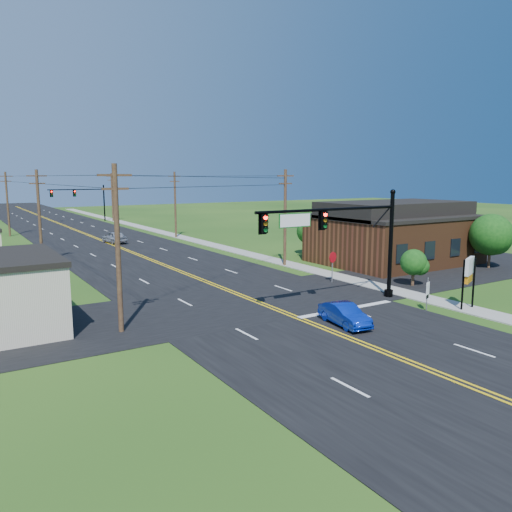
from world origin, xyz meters
TOP-DOWN VIEW (x-y plane):
  - ground at (0.00, 0.00)m, footprint 260.00×260.00m
  - road_main at (0.00, 50.00)m, footprint 16.00×220.00m
  - road_cross at (0.00, 12.00)m, footprint 70.00×10.00m
  - sidewalk at (10.50, 40.00)m, footprint 2.00×160.00m
  - signal_mast_main at (4.34, 8.00)m, footprint 11.30×0.60m
  - signal_mast_far at (4.44, 80.00)m, footprint 10.98×0.60m
  - brick_building at (20.00, 18.00)m, footprint 14.20×11.20m
  - utility_pole_left_a at (-9.50, 10.00)m, footprint 1.80×0.28m
  - utility_pole_left_b at (-9.50, 35.00)m, footprint 1.80×0.28m
  - utility_pole_left_c at (-9.50, 62.00)m, footprint 1.80×0.28m
  - utility_pole_right_a at (9.80, 22.00)m, footprint 1.80×0.28m
  - utility_pole_right_b at (9.80, 48.00)m, footprint 1.80×0.28m
  - utility_pole_right_c at (9.80, 78.00)m, footprint 1.80×0.28m
  - tree_right_front at (25.00, 11.00)m, footprint 3.80×3.80m
  - tree_right_back at (16.00, 26.00)m, footprint 3.00×3.00m
  - shrub_corner at (13.00, 9.50)m, footprint 2.00×2.00m
  - tree_left at (-14.00, 22.00)m, footprint 2.40×2.40m
  - blue_car at (1.54, 4.48)m, footprint 1.80×3.87m
  - distant_car at (0.83, 46.51)m, footprint 2.39×4.65m
  - route_sign at (8.07, 4.13)m, footprint 0.51×0.22m
  - stop_sign at (8.50, 13.65)m, footprint 0.88×0.22m
  - pylon_sign at (10.50, 3.00)m, footprint 1.57×0.87m

SIDE VIEW (x-z plane):
  - ground at x=0.00m, z-range 0.00..0.00m
  - road_main at x=0.00m, z-range 0.00..0.04m
  - road_cross at x=0.00m, z-range 0.00..0.04m
  - sidewalk at x=10.50m, z-range 0.00..0.08m
  - blue_car at x=1.54m, z-range 0.00..1.23m
  - distant_car at x=0.83m, z-range 0.00..1.52m
  - route_sign at x=8.07m, z-range 0.17..2.29m
  - stop_sign at x=8.50m, z-range 0.55..3.06m
  - shrub_corner at x=13.00m, z-range 0.42..3.28m
  - tree_left at x=-14.00m, z-range 0.48..3.85m
  - brick_building at x=20.00m, z-range 0.00..4.70m
  - pylon_sign at x=10.50m, z-range 0.77..4.10m
  - tree_right_back at x=16.00m, z-range 0.55..4.65m
  - tree_right_front at x=25.00m, z-range 0.60..5.60m
  - signal_mast_far at x=4.44m, z-range 0.81..8.29m
  - utility_pole_left_a at x=-9.50m, z-range 0.22..9.22m
  - utility_pole_left_b at x=-9.50m, z-range 0.22..9.22m
  - utility_pole_left_c at x=-9.50m, z-range 0.22..9.22m
  - utility_pole_right_a at x=9.80m, z-range 0.22..9.22m
  - utility_pole_right_b at x=9.80m, z-range 0.22..9.22m
  - utility_pole_right_c at x=9.80m, z-range 0.22..9.22m
  - signal_mast_main at x=4.34m, z-range 1.01..8.49m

